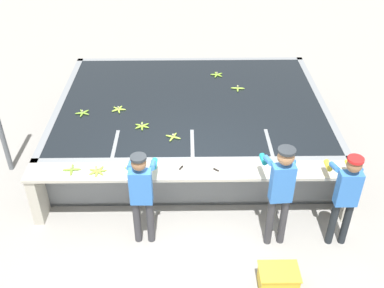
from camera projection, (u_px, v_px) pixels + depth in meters
The scene contains 18 objects.
ground_plane at pixel (193, 224), 7.23m from camera, with size 80.00×80.00×0.00m, color gray.
wash_tank at pixel (191, 121), 8.94m from camera, with size 5.14×3.95×0.93m.
work_ledge at pixel (193, 183), 7.03m from camera, with size 5.14×0.45×0.93m.
worker_0 at pixel (141, 191), 6.43m from camera, with size 0.41×0.72×1.60m.
worker_1 at pixel (281, 187), 6.34m from camera, with size 0.44×0.74×1.75m.
worker_2 at pixel (346, 192), 6.40m from camera, with size 0.40×0.71×1.60m.
banana_bunch_floating_0 at pixel (83, 113), 8.26m from camera, with size 0.27×0.27×0.08m.
banana_bunch_floating_1 at pixel (118, 109), 8.36m from camera, with size 0.27×0.28×0.08m.
banana_bunch_floating_2 at pixel (173, 137), 7.61m from camera, with size 0.27×0.27×0.08m.
banana_bunch_floating_3 at pixel (217, 75), 9.56m from camera, with size 0.27×0.28×0.08m.
banana_bunch_floating_4 at pixel (238, 88), 9.05m from camera, with size 0.28×0.28×0.08m.
banana_bunch_floating_5 at pixel (142, 126), 7.89m from camera, with size 0.27×0.28×0.08m.
banana_bunch_ledge_0 at pixel (72, 170), 6.86m from camera, with size 0.28×0.28×0.08m.
banana_bunch_ledge_1 at pixel (132, 170), 6.86m from camera, with size 0.27×0.27×0.08m.
banana_bunch_ledge_2 at pixel (98, 171), 6.84m from camera, with size 0.28×0.28×0.08m.
knife_0 at pixel (183, 165), 6.97m from camera, with size 0.20×0.32×0.02m.
knife_1 at pixel (220, 172), 6.84m from camera, with size 0.28×0.25×0.02m.
crate at pixel (278, 278), 6.15m from camera, with size 0.55×0.39×0.32m.
Camera 1 is at (-0.09, -5.19, 5.19)m, focal length 42.00 mm.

